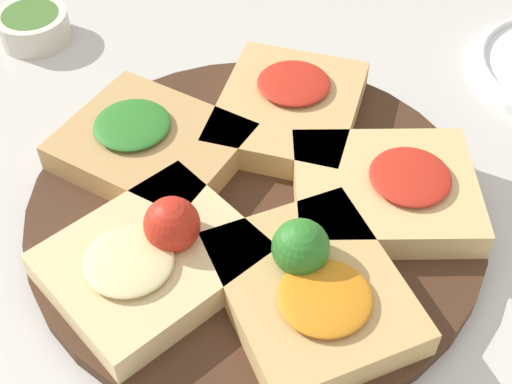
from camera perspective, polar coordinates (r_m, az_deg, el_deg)
The scene contains 8 objects.
ground_plane at distance 0.61m, azimuth 0.00°, elevation -1.84°, with size 3.00×3.00×0.00m, color beige.
serving_board at distance 0.60m, azimuth 0.00°, elevation -1.34°, with size 0.38×0.38×0.02m, color #422819.
focaccia_slice_0 at distance 0.60m, azimuth 10.41°, elevation 0.18°, with size 0.19×0.19×0.03m.
focaccia_slice_1 at distance 0.66m, azimuth 2.63°, elevation 6.74°, with size 0.19×0.17×0.03m.
focaccia_slice_2 at distance 0.63m, azimuth -8.48°, elevation 3.77°, with size 0.15×0.17×0.03m.
focaccia_slice_3 at distance 0.54m, azimuth -8.26°, elevation -5.12°, with size 0.16×0.14×0.06m.
focaccia_slice_4 at distance 0.52m, azimuth 4.44°, elevation -7.49°, with size 0.17×0.19×0.06m.
dipping_bowl at distance 0.82m, azimuth -17.43°, elevation 12.60°, with size 0.08×0.08×0.03m.
Camera 1 is at (0.29, 0.26, 0.46)m, focal length 50.00 mm.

